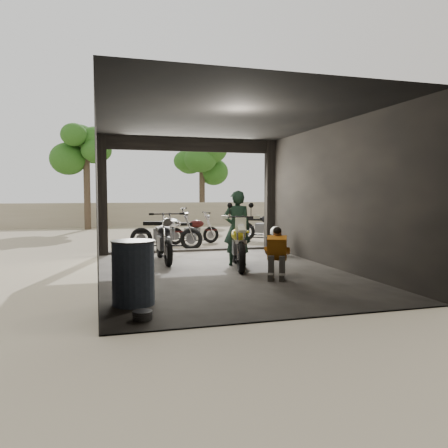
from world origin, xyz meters
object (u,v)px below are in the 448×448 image
outside_bike_a (166,229)px  rider (237,228)px  main_bike (238,241)px  sign_post (297,196)px  mechanic (277,255)px  helmet (276,232)px  left_bike (164,237)px  outside_bike_b (193,228)px  oil_drum (133,273)px  outside_bike_c (266,224)px  stool (275,240)px

outside_bike_a → rider: 3.41m
main_bike → sign_post: 4.45m
mechanic → sign_post: bearing=85.2°
rider → helmet: (1.47, 1.21, -0.21)m
left_bike → rider: (1.54, -0.99, 0.25)m
helmet → sign_post: 2.36m
left_bike → rider: bearing=-32.9°
outside_bike_b → rider: rider is taller
rider → outside_bike_b: bearing=-77.0°
main_bike → oil_drum: (-2.48, -2.65, -0.13)m
left_bike → sign_post: size_ratio=0.77×
outside_bike_a → outside_bike_c: outside_bike_a is taller
outside_bike_c → oil_drum: 9.07m
rider → mechanic: 1.80m
left_bike → stool: left_bike is taller
mechanic → rider: bearing=123.1°
outside_bike_a → mechanic: 5.14m
mechanic → helmet: (1.22, 2.95, 0.17)m
stool → sign_post: size_ratio=0.22×
rider → mechanic: size_ratio=1.77×
rider → oil_drum: bearing=61.8°
main_bike → outside_bike_c: outside_bike_c is taller
main_bike → outside_bike_c: bearing=74.6°
oil_drum → stool: bearing=46.5°
stool → outside_bike_c: bearing=72.5°
outside_bike_a → rider: size_ratio=1.07×
helmet → stool: bearing=116.7°
helmet → left_bike: bearing=171.6°
rider → oil_drum: size_ratio=1.80×
rider → oil_drum: rider is taller
outside_bike_b → mechanic: size_ratio=1.59×
outside_bike_c → sign_post: (0.38, -1.69, 0.96)m
outside_bike_a → sign_post: bearing=-77.5°
mechanic → stool: size_ratio=1.91×
rider → stool: (1.44, 1.24, -0.43)m
outside_bike_b → oil_drum: 7.96m
left_bike → rider: size_ratio=1.04×
left_bike → outside_bike_b: (1.49, 3.59, -0.09)m
rider → helmet: bearing=-128.1°
oil_drum → outside_bike_b: bearing=71.7°
outside_bike_a → mechanic: outside_bike_a is taller
left_bike → outside_bike_c: bearing=41.4°
left_bike → sign_post: (4.41, 1.87, 0.96)m
left_bike → outside_bike_a: bearing=80.0°
outside_bike_a → outside_bike_c: 3.89m
left_bike → outside_bike_b: 3.88m
rider → mechanic: rider is taller
main_bike → rider: rider is taller
mechanic → outside_bike_c: bearing=95.3°
main_bike → oil_drum: 3.63m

